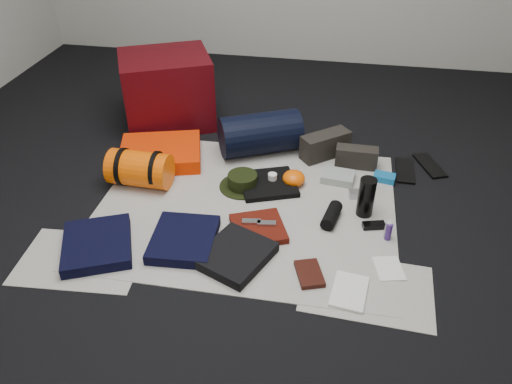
% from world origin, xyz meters
% --- Properties ---
extents(floor, '(4.50, 4.50, 0.02)m').
position_xyz_m(floor, '(0.00, 0.00, -0.01)').
color(floor, black).
rests_on(floor, ground).
extents(newspaper_mat, '(1.60, 1.30, 0.01)m').
position_xyz_m(newspaper_mat, '(0.00, 0.00, 0.00)').
color(newspaper_mat, beige).
rests_on(newspaper_mat, floor).
extents(newspaper_sheet_front_left, '(0.61, 0.44, 0.00)m').
position_xyz_m(newspaper_sheet_front_left, '(-0.70, -0.55, 0.00)').
color(newspaper_sheet_front_left, beige).
rests_on(newspaper_sheet_front_left, floor).
extents(newspaper_sheet_front_right, '(0.60, 0.43, 0.00)m').
position_xyz_m(newspaper_sheet_front_right, '(0.65, -0.50, 0.00)').
color(newspaper_sheet_front_right, beige).
rests_on(newspaper_sheet_front_right, floor).
extents(red_cabinet, '(0.73, 0.68, 0.48)m').
position_xyz_m(red_cabinet, '(-0.72, 0.89, 0.24)').
color(red_cabinet, '#43040A').
rests_on(red_cabinet, floor).
extents(sleeping_pad, '(0.58, 0.52, 0.09)m').
position_xyz_m(sleeping_pad, '(-0.61, 0.38, 0.05)').
color(sleeping_pad, '#ED3102').
rests_on(sleeping_pad, newspaper_mat).
extents(stuff_sack, '(0.36, 0.22, 0.21)m').
position_xyz_m(stuff_sack, '(-0.64, 0.10, 0.11)').
color(stuff_sack, '#F25504').
rests_on(stuff_sack, newspaper_mat).
extents(sack_strap_left, '(0.02, 0.22, 0.22)m').
position_xyz_m(sack_strap_left, '(-0.74, 0.10, 0.11)').
color(sack_strap_left, black).
rests_on(sack_strap_left, newspaper_mat).
extents(sack_strap_right, '(0.02, 0.22, 0.22)m').
position_xyz_m(sack_strap_right, '(-0.54, 0.10, 0.11)').
color(sack_strap_right, black).
rests_on(sack_strap_right, newspaper_mat).
extents(navy_duffel, '(0.56, 0.45, 0.26)m').
position_xyz_m(navy_duffel, '(-0.02, 0.58, 0.14)').
color(navy_duffel, black).
rests_on(navy_duffel, newspaper_mat).
extents(boonie_brim, '(0.34, 0.34, 0.01)m').
position_xyz_m(boonie_brim, '(-0.06, 0.18, 0.01)').
color(boonie_brim, black).
rests_on(boonie_brim, newspaper_mat).
extents(boonie_crown, '(0.17, 0.17, 0.07)m').
position_xyz_m(boonie_crown, '(-0.06, 0.18, 0.05)').
color(boonie_crown, black).
rests_on(boonie_crown, boonie_brim).
extents(hiking_boot_left, '(0.32, 0.29, 0.16)m').
position_xyz_m(hiking_boot_left, '(0.39, 0.60, 0.08)').
color(hiking_boot_left, black).
rests_on(hiking_boot_left, newspaper_mat).
extents(hiking_boot_right, '(0.25, 0.10, 0.13)m').
position_xyz_m(hiking_boot_right, '(0.58, 0.52, 0.07)').
color(hiking_boot_right, black).
rests_on(hiking_boot_right, newspaper_mat).
extents(flip_flop_left, '(0.11, 0.28, 0.02)m').
position_xyz_m(flip_flop_left, '(0.88, 0.51, 0.01)').
color(flip_flop_left, black).
rests_on(flip_flop_left, floor).
extents(flip_flop_right, '(0.19, 0.29, 0.02)m').
position_xyz_m(flip_flop_right, '(1.03, 0.60, 0.01)').
color(flip_flop_right, black).
rests_on(flip_flop_right, floor).
extents(trousers_navy_a, '(0.44, 0.46, 0.06)m').
position_xyz_m(trousers_navy_a, '(-0.65, -0.47, 0.03)').
color(trousers_navy_a, black).
rests_on(trousers_navy_a, newspaper_mat).
extents(trousers_navy_b, '(0.33, 0.37, 0.05)m').
position_xyz_m(trousers_navy_b, '(-0.24, -0.36, 0.03)').
color(trousers_navy_b, black).
rests_on(trousers_navy_b, newspaper_mat).
extents(trousers_charcoal, '(0.40, 0.42, 0.05)m').
position_xyz_m(trousers_charcoal, '(0.03, -0.42, 0.03)').
color(trousers_charcoal, black).
rests_on(trousers_charcoal, newspaper_mat).
extents(black_tshirt, '(0.39, 0.38, 0.03)m').
position_xyz_m(black_tshirt, '(0.09, 0.21, 0.02)').
color(black_tshirt, black).
rests_on(black_tshirt, newspaper_mat).
extents(red_shirt, '(0.34, 0.34, 0.03)m').
position_xyz_m(red_shirt, '(0.10, -0.20, 0.02)').
color(red_shirt, '#4C1008').
rests_on(red_shirt, newspaper_mat).
extents(orange_stuff_sack, '(0.17, 0.17, 0.09)m').
position_xyz_m(orange_stuff_sack, '(0.23, 0.25, 0.05)').
color(orange_stuff_sack, '#F25504').
rests_on(orange_stuff_sack, newspaper_mat).
extents(first_aid_pouch, '(0.20, 0.16, 0.05)m').
position_xyz_m(first_aid_pouch, '(0.48, 0.34, 0.03)').
color(first_aid_pouch, gray).
rests_on(first_aid_pouch, newspaper_mat).
extents(water_bottle, '(0.10, 0.10, 0.22)m').
position_xyz_m(water_bottle, '(0.63, 0.04, 0.12)').
color(water_bottle, black).
rests_on(water_bottle, newspaper_mat).
extents(speaker, '(0.11, 0.20, 0.07)m').
position_xyz_m(speaker, '(0.46, -0.05, 0.04)').
color(speaker, black).
rests_on(speaker, newspaper_mat).
extents(compact_camera, '(0.10, 0.07, 0.04)m').
position_xyz_m(compact_camera, '(0.60, 0.19, 0.02)').
color(compact_camera, '#A2A1A6').
rests_on(compact_camera, newspaper_mat).
extents(cyan_case, '(0.13, 0.10, 0.04)m').
position_xyz_m(cyan_case, '(0.75, 0.39, 0.03)').
color(cyan_case, '#0F5F98').
rests_on(cyan_case, newspaper_mat).
extents(toiletry_purple, '(0.04, 0.04, 0.10)m').
position_xyz_m(toiletry_purple, '(0.75, -0.14, 0.05)').
color(toiletry_purple, '#3E216B').
rests_on(toiletry_purple, newspaper_mat).
extents(toiletry_clear, '(0.04, 0.04, 0.10)m').
position_xyz_m(toiletry_clear, '(0.75, -0.13, 0.05)').
color(toiletry_clear, '#A7ACA7').
rests_on(toiletry_clear, newspaper_mat).
extents(paperback_book, '(0.16, 0.20, 0.02)m').
position_xyz_m(paperback_book, '(0.39, -0.47, 0.02)').
color(paperback_book, black).
rests_on(paperback_book, newspaper_mat).
extents(map_booklet, '(0.18, 0.24, 0.01)m').
position_xyz_m(map_booklet, '(0.57, -0.54, 0.01)').
color(map_booklet, silver).
rests_on(map_booklet, newspaper_mat).
extents(map_printout, '(0.16, 0.18, 0.01)m').
position_xyz_m(map_printout, '(0.75, -0.36, 0.01)').
color(map_printout, silver).
rests_on(map_printout, newspaper_mat).
extents(sunglasses, '(0.12, 0.07, 0.03)m').
position_xyz_m(sunglasses, '(0.68, -0.07, 0.02)').
color(sunglasses, black).
rests_on(sunglasses, newspaper_mat).
extents(key_cluster, '(0.07, 0.07, 0.01)m').
position_xyz_m(key_cluster, '(-0.66, -0.59, 0.01)').
color(key_cluster, '#A2A1A6').
rests_on(key_cluster, newspaper_mat).
extents(tape_roll, '(0.05, 0.05, 0.04)m').
position_xyz_m(tape_roll, '(0.11, 0.24, 0.05)').
color(tape_roll, silver).
rests_on(tape_roll, black_tshirt).
extents(energy_bar_a, '(0.10, 0.05, 0.01)m').
position_xyz_m(energy_bar_a, '(0.06, -0.18, 0.05)').
color(energy_bar_a, '#A2A1A6').
rests_on(energy_bar_a, red_shirt).
extents(energy_bar_b, '(0.10, 0.05, 0.01)m').
position_xyz_m(energy_bar_b, '(0.14, -0.18, 0.05)').
color(energy_bar_b, '#A2A1A6').
rests_on(energy_bar_b, red_shirt).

